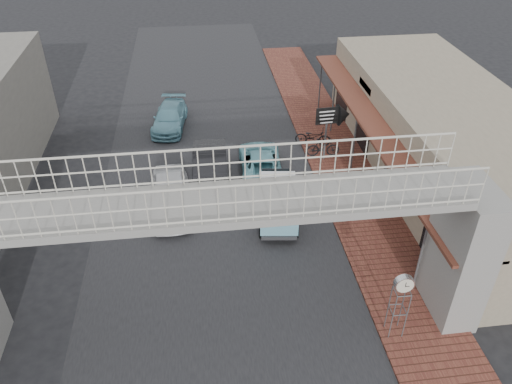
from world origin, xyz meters
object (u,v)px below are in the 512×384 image
object	(u,v)px
dark_sedan	(210,168)
white_hatchback	(171,196)
angkot_curb	(261,161)
angkot_far	(170,117)
arrow_sign	(342,115)
motorcycle_near	(313,137)
angkot_van	(278,199)
motorcycle_far	(323,147)
street_clock	(403,286)

from	to	relation	value
dark_sedan	white_hatchback	bearing A→B (deg)	-129.09
white_hatchback	angkot_curb	xyz separation A→B (m)	(4.27, 2.56, -0.14)
white_hatchback	dark_sedan	world-z (taller)	dark_sedan
angkot_far	arrow_sign	bearing A→B (deg)	-21.11
angkot_curb	motorcycle_near	size ratio (longest dim) A/B	2.30
dark_sedan	angkot_van	bearing A→B (deg)	-49.64
angkot_curb	angkot_van	size ratio (longest dim) A/B	1.19
motorcycle_far	street_clock	xyz separation A→B (m)	(-0.33, -11.25, 1.56)
dark_sedan	angkot_van	size ratio (longest dim) A/B	1.24
white_hatchback	angkot_van	world-z (taller)	angkot_van
angkot_van	motorcycle_far	distance (m)	5.75
motorcycle_near	arrow_sign	size ratio (longest dim) A/B	0.63
motorcycle_far	motorcycle_near	bearing A→B (deg)	16.28
angkot_curb	angkot_far	distance (m)	6.95
dark_sedan	street_clock	bearing A→B (deg)	-58.88
arrow_sign	motorcycle_near	bearing A→B (deg)	120.70
angkot_van	street_clock	xyz separation A→B (m)	(2.77, -6.44, 1.09)
dark_sedan	angkot_far	xyz separation A→B (m)	(-1.99, 5.84, -0.14)
dark_sedan	motorcycle_near	xyz separation A→B (m)	(5.51, 2.62, -0.15)
dark_sedan	street_clock	size ratio (longest dim) A/B	1.79
street_clock	angkot_curb	bearing A→B (deg)	108.19
angkot_curb	angkot_van	distance (m)	3.91
angkot_curb	motorcycle_far	size ratio (longest dim) A/B	2.54
white_hatchback	motorcycle_far	bearing A→B (deg)	21.33
white_hatchback	street_clock	world-z (taller)	street_clock
street_clock	arrow_sign	world-z (taller)	arrow_sign
angkot_far	white_hatchback	bearing A→B (deg)	-81.08
angkot_curb	motorcycle_far	xyz separation A→B (m)	(3.30, 0.94, 0.01)
angkot_van	arrow_sign	xyz separation A→B (m)	(3.83, 4.57, 1.39)
dark_sedan	arrow_sign	world-z (taller)	arrow_sign
angkot_curb	white_hatchback	bearing A→B (deg)	33.07
motorcycle_far	arrow_sign	bearing A→B (deg)	-104.38
motorcycle_far	street_clock	size ratio (longest dim) A/B	0.68
white_hatchback	angkot_far	xyz separation A→B (m)	(-0.18, 7.90, -0.14)
motorcycle_near	white_hatchback	bearing A→B (deg)	138.96
dark_sedan	arrow_sign	bearing A→B (deg)	12.58
dark_sedan	arrow_sign	distance (m)	6.82
street_clock	motorcycle_near	bearing A→B (deg)	91.77
motorcycle_far	street_clock	distance (m)	11.37
angkot_far	street_clock	bearing A→B (deg)	-57.03
white_hatchback	street_clock	xyz separation A→B (m)	(7.24, -7.76, 1.44)
angkot_far	angkot_van	xyz separation A→B (m)	(4.64, -9.21, 0.48)
dark_sedan	angkot_van	xyz separation A→B (m)	(2.66, -3.38, 0.33)
white_hatchback	dark_sedan	size ratio (longest dim) A/B	0.96
angkot_van	motorcycle_near	distance (m)	6.66
angkot_far	arrow_sign	world-z (taller)	arrow_sign
white_hatchback	motorcycle_far	xyz separation A→B (m)	(7.57, 3.49, -0.12)
dark_sedan	angkot_curb	world-z (taller)	dark_sedan
dark_sedan	angkot_curb	distance (m)	2.52
angkot_curb	motorcycle_near	world-z (taller)	angkot_curb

